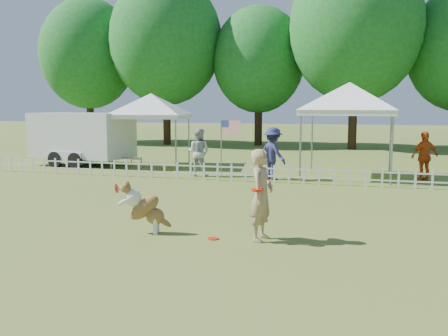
# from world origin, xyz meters

# --- Properties ---
(ground) EXTENTS (120.00, 120.00, 0.00)m
(ground) POSITION_xyz_m (0.00, 0.00, 0.00)
(ground) COLOR #42631F
(ground) RESTS_ON ground
(picket_fence) EXTENTS (22.00, 0.08, 0.60)m
(picket_fence) POSITION_xyz_m (0.00, 7.00, 0.30)
(picket_fence) COLOR silver
(picket_fence) RESTS_ON ground
(handler) EXTENTS (0.53, 0.71, 1.78)m
(handler) POSITION_xyz_m (1.76, -0.25, 0.89)
(handler) COLOR tan
(handler) RESTS_ON ground
(dog) EXTENTS (1.08, 0.54, 1.06)m
(dog) POSITION_xyz_m (-0.64, -0.37, 0.53)
(dog) COLOR brown
(dog) RESTS_ON ground
(frisbee_on_turf) EXTENTS (0.24, 0.24, 0.02)m
(frisbee_on_turf) POSITION_xyz_m (0.82, -0.43, 0.01)
(frisbee_on_turf) COLOR red
(frisbee_on_turf) RESTS_ON ground
(canopy_tent_left) EXTENTS (3.35, 3.35, 3.04)m
(canopy_tent_left) POSITION_xyz_m (-5.13, 10.19, 1.52)
(canopy_tent_left) COLOR white
(canopy_tent_left) RESTS_ON ground
(canopy_tent_right) EXTENTS (3.36, 3.36, 3.36)m
(canopy_tent_right) POSITION_xyz_m (3.09, 9.05, 1.68)
(canopy_tent_right) COLOR white
(canopy_tent_right) RESTS_ON ground
(cargo_trailer) EXTENTS (5.59, 3.08, 2.34)m
(cargo_trailer) POSITION_xyz_m (-8.15, 9.60, 1.17)
(cargo_trailer) COLOR silver
(cargo_trailer) RESTS_ON ground
(flag_pole) EXTENTS (0.82, 0.26, 2.13)m
(flag_pole) POSITION_xyz_m (-1.28, 7.58, 1.07)
(flag_pole) COLOR gray
(flag_pole) RESTS_ON ground
(spectator_a) EXTENTS (0.92, 0.75, 1.77)m
(spectator_a) POSITION_xyz_m (-2.24, 7.89, 0.88)
(spectator_a) COLOR #AAABB0
(spectator_a) RESTS_ON ground
(spectator_b) EXTENTS (1.35, 1.29, 1.84)m
(spectator_b) POSITION_xyz_m (0.56, 7.75, 0.92)
(spectator_b) COLOR navy
(spectator_b) RESTS_ON ground
(spectator_c) EXTENTS (1.09, 0.88, 1.74)m
(spectator_c) POSITION_xyz_m (5.69, 8.74, 0.87)
(spectator_c) COLOR #CE4F18
(spectator_c) RESTS_ON ground
(tree_far_left) EXTENTS (6.60, 6.60, 11.00)m
(tree_far_left) POSITION_xyz_m (-15.00, 22.00, 5.50)
(tree_far_left) COLOR #19581F
(tree_far_left) RESTS_ON ground
(tree_left) EXTENTS (7.40, 7.40, 12.00)m
(tree_left) POSITION_xyz_m (-9.00, 21.50, 6.00)
(tree_left) COLOR #19581F
(tree_left) RESTS_ON ground
(tree_center_left) EXTENTS (6.00, 6.00, 9.80)m
(tree_center_left) POSITION_xyz_m (-3.00, 22.50, 4.90)
(tree_center_left) COLOR #19581F
(tree_center_left) RESTS_ON ground
(tree_center_right) EXTENTS (7.60, 7.60, 12.60)m
(tree_center_right) POSITION_xyz_m (3.00, 21.00, 6.30)
(tree_center_right) COLOR #19581F
(tree_center_right) RESTS_ON ground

